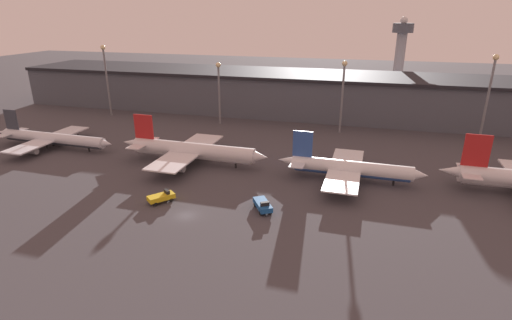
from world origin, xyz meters
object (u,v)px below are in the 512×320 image
Objects in this scene: service_vehicle_3 at (161,197)px; control_tower at (400,53)px; airplane_0 at (52,139)px; airplane_2 at (349,168)px; service_vehicle_2 at (263,205)px; airplane_1 at (192,151)px.

service_vehicle_3 is 138.83m from control_tower.
airplane_2 is (88.68, -1.53, 0.25)m from airplane_0.
airplane_0 is 146.50m from control_tower.
airplane_0 is 75.79m from service_vehicle_2.
airplane_0 is 88.69m from airplane_2.
airplane_0 is at bearing -139.13° from service_vehicle_2.
service_vehicle_3 is at bearing -147.74° from airplane_2.
service_vehicle_3 is at bearing -80.53° from airplane_1.
airplane_0 reaches higher than service_vehicle_3.
airplane_2 is 0.97× the size of control_tower.
control_tower is (57.51, 102.18, 18.21)m from airplane_1.
service_vehicle_2 is at bearing -104.35° from control_tower.
control_tower is (31.72, 123.96, 20.59)m from service_vehicle_2.
control_tower is at bearing 16.35° from service_vehicle_3.
airplane_1 is at bearing -179.85° from airplane_2.
service_vehicle_3 is (3.52, -24.05, -2.39)m from airplane_1.
airplane_1 is (46.54, -0.80, 0.70)m from airplane_0.
airplane_0 is at bearing -179.85° from airplane_1.
airplane_2 is 26.73m from service_vehicle_2.
service_vehicle_2 is at bearing -126.70° from airplane_2.
airplane_1 reaches higher than service_vehicle_3.
service_vehicle_2 reaches higher than service_vehicle_3.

